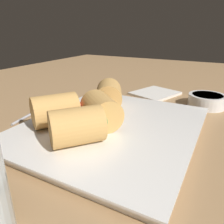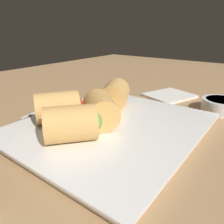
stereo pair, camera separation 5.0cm
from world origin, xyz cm
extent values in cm
cube|color=#A87F54|center=(0.00, 0.00, 1.00)|extent=(180.00, 140.00, 2.00)
cube|color=white|center=(1.37, -2.53, 2.60)|extent=(29.14, 25.23, 1.20)
cube|color=white|center=(1.37, -2.53, 3.35)|extent=(30.30, 26.24, 0.30)
cylinder|color=#DBA356|center=(-5.50, -6.93, 6.01)|extent=(8.41, 7.64, 5.01)
sphere|color=beige|center=(-7.88, -8.18, 6.01)|extent=(3.26, 3.26, 3.26)
cylinder|color=#DBA356|center=(2.69, -3.79, 6.01)|extent=(8.28, 8.48, 5.01)
sphere|color=#56843D|center=(0.94, -5.83, 6.01)|extent=(3.26, 3.26, 3.26)
cylinder|color=#DBA356|center=(6.02, -10.18, 6.01)|extent=(8.50, 8.00, 5.01)
sphere|color=#B23D2D|center=(3.79, -8.68, 6.01)|extent=(3.26, 3.26, 3.26)
cylinder|color=#DBA356|center=(9.27, -3.57, 6.01)|extent=(8.49, 8.24, 5.01)
sphere|color=#6B9E47|center=(7.20, -1.86, 6.01)|extent=(3.26, 3.26, 3.26)
cylinder|color=white|center=(-19.20, 9.71, 3.36)|extent=(7.71, 7.71, 2.71)
cylinder|color=beige|center=(-19.20, 9.71, 4.47)|extent=(6.33, 6.33, 0.49)
cylinder|color=#B2B2B7|center=(2.98, -19.90, 2.25)|extent=(9.48, 2.17, 0.50)
ellipsoid|color=#B2B2B7|center=(-5.94, -21.50, 2.58)|extent=(3.78, 3.15, 1.17)
cube|color=silver|center=(-22.95, -2.98, 2.30)|extent=(13.26, 12.28, 0.60)
camera|label=1|loc=(30.03, 12.83, 18.06)|focal=35.00mm
camera|label=2|loc=(27.33, 17.04, 18.06)|focal=35.00mm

